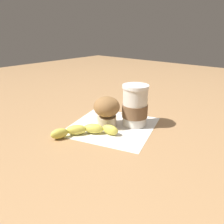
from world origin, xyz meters
TOP-DOWN VIEW (x-y plane):
  - ground_plane at (0.00, 0.00)m, footprint 3.00×3.00m
  - paper_napkin at (0.00, 0.00)m, footprint 0.34×0.34m
  - coffee_cup at (-0.06, 0.05)m, footprint 0.09×0.09m
  - muffin at (0.01, -0.01)m, footprint 0.09×0.09m
  - banana at (0.10, -0.02)m, footprint 0.16×0.15m
  - wooden_stirrer at (-0.16, -0.05)m, footprint 0.11×0.02m

SIDE VIEW (x-z plane):
  - ground_plane at x=0.00m, z-range 0.00..0.00m
  - paper_napkin at x=0.00m, z-range 0.00..0.00m
  - wooden_stirrer at x=-0.16m, z-range 0.00..0.00m
  - banana at x=0.10m, z-range 0.00..0.03m
  - muffin at x=0.01m, z-range 0.01..0.11m
  - coffee_cup at x=-0.06m, z-range 0.00..0.14m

